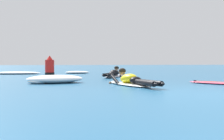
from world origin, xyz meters
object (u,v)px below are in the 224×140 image
object	(u,v)px
channel_marker_buoy	(50,67)
drifting_surfboard	(219,83)
surfer_near	(131,81)
surfer_far	(114,74)

from	to	relation	value
channel_marker_buoy	drifting_surfboard	bearing A→B (deg)	-57.81
drifting_surfboard	channel_marker_buoy	bearing A→B (deg)	122.19
surfer_near	drifting_surfboard	size ratio (longest dim) A/B	1.39
channel_marker_buoy	surfer_near	bearing A→B (deg)	-73.93
surfer_near	channel_marker_buoy	world-z (taller)	channel_marker_buoy
drifting_surfboard	channel_marker_buoy	size ratio (longest dim) A/B	1.83
channel_marker_buoy	surfer_far	bearing A→B (deg)	-49.95
surfer_near	surfer_far	bearing A→B (deg)	83.80
surfer_near	drifting_surfboard	xyz separation A→B (m)	(2.77, -0.00, -0.10)
surfer_near	surfer_far	distance (m)	4.74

